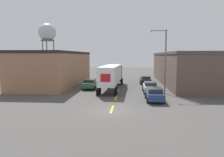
# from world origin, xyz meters

# --- Properties ---
(ground_plane) EXTENTS (160.00, 160.00, 0.00)m
(ground_plane) POSITION_xyz_m (0.00, 0.00, 0.00)
(ground_plane) COLOR #4C4947
(road_centerline) EXTENTS (0.20, 15.12, 0.01)m
(road_centerline) POSITION_xyz_m (0.00, 6.58, 0.00)
(road_centerline) COLOR gold
(road_centerline) RESTS_ON ground_plane
(warehouse_left) EXTENTS (8.47, 22.64, 6.05)m
(warehouse_left) POSITION_xyz_m (-11.91, 18.99, 3.03)
(warehouse_left) COLOR #9E7051
(warehouse_left) RESTS_ON ground_plane
(warehouse_right) EXTENTS (9.90, 27.59, 5.92)m
(warehouse_right) POSITION_xyz_m (12.62, 21.86, 2.97)
(warehouse_right) COLOR brown
(warehouse_right) RESTS_ON ground_plane
(semi_truck) EXTENTS (3.07, 14.64, 3.79)m
(semi_truck) POSITION_xyz_m (-1.11, 14.06, 2.33)
(semi_truck) COLOR black
(semi_truck) RESTS_ON ground_plane
(parked_car_left_far) EXTENTS (2.04, 4.75, 1.54)m
(parked_car_left_far) POSITION_xyz_m (-4.66, 13.93, 0.81)
(parked_car_left_far) COLOR #2D5B38
(parked_car_left_far) RESTS_ON ground_plane
(parked_car_right_far) EXTENTS (2.04, 4.75, 1.54)m
(parked_car_right_far) POSITION_xyz_m (4.66, 20.28, 0.81)
(parked_car_right_far) COLOR black
(parked_car_right_far) RESTS_ON ground_plane
(parked_car_right_near) EXTENTS (2.04, 4.75, 1.54)m
(parked_car_right_near) POSITION_xyz_m (4.66, 5.09, 0.81)
(parked_car_right_near) COLOR navy
(parked_car_right_near) RESTS_ON ground_plane
(parked_car_right_mid) EXTENTS (2.04, 4.75, 1.54)m
(parked_car_right_mid) POSITION_xyz_m (4.66, 10.93, 0.81)
(parked_car_right_mid) COLOR silver
(parked_car_right_mid) RESTS_ON ground_plane
(water_tower) EXTENTS (5.40, 5.40, 15.14)m
(water_tower) POSITION_xyz_m (-23.66, 45.42, 12.26)
(water_tower) COLOR #47474C
(water_tower) RESTS_ON ground_plane
(street_lamp) EXTENTS (2.57, 0.32, 8.86)m
(street_lamp) POSITION_xyz_m (6.34, 10.03, 5.09)
(street_lamp) COLOR slate
(street_lamp) RESTS_ON ground_plane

